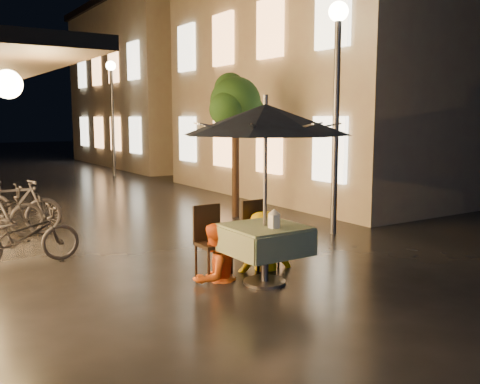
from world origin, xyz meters
TOP-DOWN VIEW (x-y plane):
  - ground at (0.00, 0.00)m, footprint 90.00×90.00m
  - east_building_near at (7.49, 6.50)m, footprint 7.30×9.30m
  - east_building_far at (7.49, 18.00)m, footprint 7.30×10.30m
  - street_tree at (2.41, 4.51)m, footprint 1.43×1.20m
  - streetlamp_near at (3.00, 2.00)m, footprint 0.36×0.36m
  - streetlamp_far at (3.00, 14.00)m, footprint 0.36×0.36m
  - cafe_table at (0.15, 0.21)m, footprint 0.99×0.99m
  - patio_umbrella at (0.15, 0.21)m, footprint 2.17×2.17m
  - cafe_chair_left at (-0.25, 0.95)m, footprint 0.42×0.42m
  - cafe_chair_right at (0.55, 0.95)m, footprint 0.42×0.42m
  - table_lantern at (0.15, 0.01)m, footprint 0.16×0.16m
  - person_orange at (-0.32, 0.72)m, footprint 0.87×0.76m
  - person_yellow at (0.55, 0.80)m, footprint 1.16×0.82m
  - bicycle_0 at (-2.36, 2.87)m, footprint 1.67×0.59m
  - bicycle_1 at (-2.16, 4.84)m, footprint 1.83×0.62m

SIDE VIEW (x-z plane):
  - ground at x=0.00m, z-range 0.00..0.00m
  - bicycle_0 at x=-2.36m, z-range 0.00..0.87m
  - cafe_chair_left at x=-0.25m, z-range 0.05..1.03m
  - cafe_chair_right at x=0.55m, z-range 0.05..1.03m
  - bicycle_1 at x=-2.16m, z-range 0.00..1.08m
  - cafe_table at x=0.15m, z-range 0.20..0.98m
  - person_orange at x=-0.32m, z-range 0.00..1.52m
  - person_yellow at x=0.55m, z-range 0.00..1.63m
  - table_lantern at x=0.15m, z-range 0.79..1.04m
  - patio_umbrella at x=0.15m, z-range 0.92..3.38m
  - street_tree at x=2.41m, z-range 0.85..4.00m
  - streetlamp_near at x=3.00m, z-range 0.80..5.03m
  - streetlamp_far at x=3.00m, z-range 0.80..5.03m
  - east_building_near at x=7.49m, z-range 0.01..6.81m
  - east_building_far at x=7.49m, z-range 0.01..7.31m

